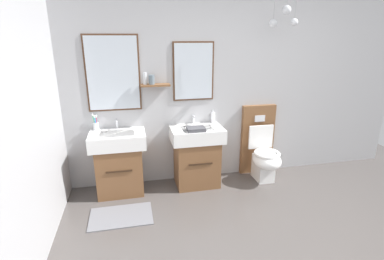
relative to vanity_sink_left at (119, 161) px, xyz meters
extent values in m
cube|color=#A8A8AA|center=(1.64, 0.26, 0.92)|extent=(4.80, 0.12, 2.68)
cube|color=#4C301E|center=(0.00, 0.19, 1.06)|extent=(0.64, 0.02, 0.91)
cube|color=silver|center=(0.00, 0.18, 1.06)|extent=(0.60, 0.01, 0.87)
cube|color=#4C301E|center=(0.99, 0.19, 1.06)|extent=(0.53, 0.02, 0.74)
cube|color=silver|center=(0.99, 0.18, 1.06)|extent=(0.49, 0.01, 0.70)
cube|color=brown|center=(0.50, 0.12, 0.91)|extent=(0.36, 0.14, 0.02)
cylinder|color=silver|center=(0.37, 0.12, 1.00)|extent=(0.05, 0.05, 0.15)
cylinder|color=slate|center=(0.45, 0.11, 0.98)|extent=(0.07, 0.07, 0.11)
sphere|color=silver|center=(2.06, -0.09, 1.78)|extent=(0.11, 0.11, 0.11)
sphere|color=silver|center=(2.12, -0.17, 1.64)|extent=(0.09, 0.09, 0.09)
sphere|color=silver|center=(1.92, -0.05, 1.63)|extent=(0.10, 0.10, 0.10)
cube|color=slate|center=(0.00, -0.59, -0.41)|extent=(0.68, 0.44, 0.01)
cube|color=brown|center=(0.00, 0.00, -0.11)|extent=(0.55, 0.45, 0.62)
cube|color=#342214|center=(0.00, -0.23, -0.04)|extent=(0.30, 0.01, 0.02)
cube|color=white|center=(0.00, 0.00, 0.29)|extent=(0.67, 0.48, 0.17)
cube|color=silver|center=(0.00, -0.03, 0.36)|extent=(0.41, 0.26, 0.03)
cylinder|color=silver|center=(0.00, 0.19, 0.43)|extent=(0.03, 0.03, 0.11)
cylinder|color=silver|center=(0.00, 0.14, 0.48)|extent=(0.02, 0.11, 0.02)
cube|color=brown|center=(0.99, 0.00, -0.11)|extent=(0.55, 0.45, 0.62)
cube|color=#342214|center=(0.99, -0.23, -0.04)|extent=(0.30, 0.01, 0.02)
cube|color=white|center=(0.99, 0.00, 0.29)|extent=(0.67, 0.48, 0.17)
cube|color=silver|center=(0.99, -0.03, 0.36)|extent=(0.41, 0.26, 0.03)
cylinder|color=silver|center=(0.99, 0.19, 0.43)|extent=(0.03, 0.03, 0.11)
cylinder|color=silver|center=(0.99, 0.14, 0.48)|extent=(0.02, 0.11, 0.02)
cube|color=brown|center=(1.92, 0.19, 0.08)|extent=(0.48, 0.10, 1.00)
cube|color=silver|center=(1.92, 0.13, 0.40)|extent=(0.15, 0.01, 0.09)
cube|color=white|center=(1.92, -0.08, -0.25)|extent=(0.22, 0.30, 0.34)
ellipsoid|color=white|center=(1.92, -0.16, -0.10)|extent=(0.37, 0.46, 0.24)
torus|color=white|center=(1.92, -0.16, 0.00)|extent=(0.35, 0.35, 0.04)
cube|color=white|center=(1.92, 0.06, 0.16)|extent=(0.35, 0.03, 0.33)
cylinder|color=silver|center=(-0.25, 0.16, 0.42)|extent=(0.07, 0.07, 0.09)
cylinder|color=#DB3847|center=(-0.24, 0.16, 0.47)|extent=(0.02, 0.03, 0.16)
cube|color=white|center=(-0.24, 0.15, 0.55)|extent=(0.01, 0.02, 0.03)
cylinder|color=#2D84DB|center=(-0.25, 0.18, 0.47)|extent=(0.02, 0.01, 0.15)
cube|color=white|center=(-0.24, 0.18, 0.54)|extent=(0.01, 0.02, 0.03)
cylinder|color=#33B266|center=(-0.27, 0.16, 0.48)|extent=(0.04, 0.03, 0.17)
cube|color=white|center=(-0.28, 0.18, 0.57)|extent=(0.02, 0.02, 0.03)
cylinder|color=#2D84DB|center=(-0.25, 0.15, 0.47)|extent=(0.02, 0.03, 0.16)
cube|color=white|center=(-0.26, 0.14, 0.55)|extent=(0.01, 0.02, 0.03)
cylinder|color=white|center=(1.26, 0.17, 0.44)|extent=(0.06, 0.06, 0.14)
cylinder|color=silver|center=(1.26, 0.17, 0.53)|extent=(0.02, 0.02, 0.04)
cube|color=#47474C|center=(0.95, -0.14, 0.39)|extent=(0.22, 0.16, 0.04)
camera|label=1|loc=(0.17, -3.49, 1.48)|focal=27.40mm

